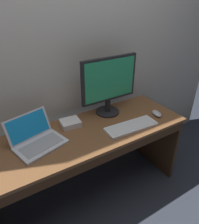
{
  "coord_description": "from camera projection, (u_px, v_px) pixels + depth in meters",
  "views": [
    {
      "loc": [
        -0.63,
        -1.22,
        1.67
      ],
      "look_at": [
        0.13,
        0.0,
        0.85
      ],
      "focal_mm": 34.09,
      "sensor_mm": 36.0,
      "label": 1
    }
  ],
  "objects": [
    {
      "name": "ground_plane",
      "position": [
        88.0,
        193.0,
        2.01
      ],
      "size": [
        14.0,
        14.0,
        0.0
      ],
      "primitive_type": "plane",
      "color": "#2D333D"
    },
    {
      "name": "back_wall",
      "position": [
        59.0,
        29.0,
        1.58
      ],
      "size": [
        3.78,
        0.04,
        2.85
      ],
      "primitive_type": "cube",
      "color": "beige",
      "rests_on": "ground"
    },
    {
      "name": "desk",
      "position": [
        87.0,
        151.0,
        1.74
      ],
      "size": [
        1.67,
        0.57,
        0.71
      ],
      "color": "brown",
      "rests_on": "ground"
    },
    {
      "name": "laptop_silver",
      "position": [
        37.0,
        140.0,
        1.51
      ],
      "size": [
        0.4,
        0.37,
        0.2
      ],
      "color": "silver",
      "rests_on": "desk"
    },
    {
      "name": "external_monitor",
      "position": [
        109.0,
        84.0,
        1.78
      ],
      "size": [
        0.52,
        0.21,
        0.51
      ],
      "color": "black",
      "rests_on": "desk"
    },
    {
      "name": "wired_keyboard",
      "position": [
        131.0,
        126.0,
        1.71
      ],
      "size": [
        0.44,
        0.18,
        0.02
      ],
      "color": "white",
      "rests_on": "desk"
    },
    {
      "name": "computer_mouse",
      "position": [
        157.0,
        113.0,
        1.88
      ],
      "size": [
        0.09,
        0.13,
        0.04
      ],
      "primitive_type": "ellipsoid",
      "rotation": [
        0.0,
        0.0,
        -0.22
      ],
      "color": "#B7B7BC",
      "rests_on": "desk"
    },
    {
      "name": "external_drive_box",
      "position": [
        70.0,
        123.0,
        1.73
      ],
      "size": [
        0.17,
        0.15,
        0.05
      ],
      "primitive_type": "cube",
      "rotation": [
        0.0,
        0.0,
        -0.09
      ],
      "color": "silver",
      "rests_on": "desk"
    }
  ]
}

